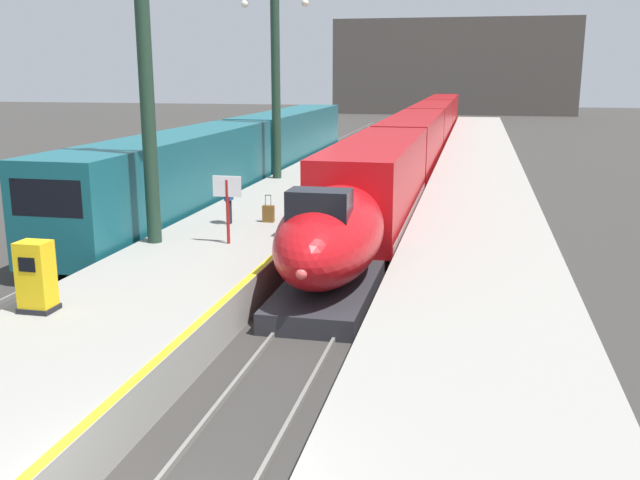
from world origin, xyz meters
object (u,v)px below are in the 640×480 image
rolling_suitcase (268,214)px  station_column_far (276,63)px  station_column_mid (145,63)px  ticket_machine_yellow (36,279)px  departure_info_board (227,196)px  highspeed_train_main (423,132)px  regional_train_adjacent (246,152)px  passenger_near_edge (229,196)px

rolling_suitcase → station_column_far: bearing=104.1°
station_column_mid → ticket_machine_yellow: 8.20m
departure_info_board → rolling_suitcase: bearing=85.0°
station_column_far → departure_info_board: 14.62m
highspeed_train_main → departure_info_board: bearing=-96.4°
highspeed_train_main → regional_train_adjacent: bearing=-116.2°
regional_train_adjacent → station_column_far: station_column_far is taller
departure_info_board → regional_train_adjacent: bearing=106.2°
passenger_near_edge → ticket_machine_yellow: size_ratio=1.06×
station_column_mid → departure_info_board: size_ratio=4.28×
rolling_suitcase → departure_info_board: 3.60m
regional_train_adjacent → station_column_mid: (2.20, -15.88, 4.38)m
station_column_far → departure_info_board: bearing=-80.4°
station_column_far → rolling_suitcase: 12.02m
departure_info_board → highspeed_train_main: bearing=83.6°
station_column_mid → rolling_suitcase: size_ratio=9.24×
regional_train_adjacent → station_column_far: bearing=-38.1°
rolling_suitcase → departure_info_board: (-0.30, -3.38, 1.20)m
highspeed_train_main → station_column_mid: size_ratio=8.35×
highspeed_train_main → ticket_machine_yellow: bearing=-98.1°
regional_train_adjacent → station_column_mid: size_ratio=4.04×
passenger_near_edge → departure_info_board: size_ratio=0.80×
regional_train_adjacent → station_column_far: 5.33m
station_column_far → passenger_near_edge: station_column_far is taller
station_column_far → passenger_near_edge: size_ratio=5.54×
station_column_mid → ticket_machine_yellow: bearing=-87.0°
highspeed_train_main → regional_train_adjacent: regional_train_adjacent is taller
station_column_far → ticket_machine_yellow: station_column_far is taller
rolling_suitcase → departure_info_board: size_ratio=0.46×
station_column_far → ticket_machine_yellow: size_ratio=5.85×
station_column_mid → departure_info_board: (2.33, 0.32, -3.96)m
highspeed_train_main → passenger_near_edge: 29.61m
highspeed_train_main → passenger_near_edge: bearing=-98.8°
rolling_suitcase → station_column_mid: bearing=-125.4°
ticket_machine_yellow → rolling_suitcase: bearing=77.6°
passenger_near_edge → station_column_mid: bearing=-113.9°
station_column_mid → highspeed_train_main: bearing=79.7°
ticket_machine_yellow → departure_info_board: size_ratio=0.75×
station_column_mid → passenger_near_edge: size_ratio=5.37×
ticket_machine_yellow → station_column_mid: bearing=93.0°
highspeed_train_main → station_column_far: 19.71m
highspeed_train_main → regional_train_adjacent: (-8.10, -16.48, 0.16)m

